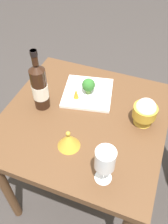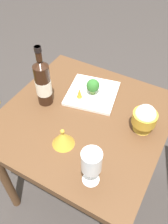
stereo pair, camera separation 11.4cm
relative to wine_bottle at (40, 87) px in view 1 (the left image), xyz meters
name	(u,v)px [view 1 (the left image)]	position (x,y,z in m)	size (l,w,h in m)	color
ground_plane	(84,185)	(0.01, -0.22, -0.85)	(8.00, 8.00, 0.00)	#383330
dining_table	(84,129)	(0.01, -0.22, -0.23)	(0.78, 0.78, 0.72)	brown
wine_bottle	(40,87)	(0.00, 0.00, 0.00)	(0.08, 0.08, 0.32)	black
wine_glass	(105,160)	(-0.27, -0.41, 0.00)	(0.08, 0.08, 0.18)	white
rice_bowl	(145,111)	(0.07, -0.49, -0.05)	(0.11, 0.11, 0.14)	gold
rice_bowl_lid	(68,140)	(-0.18, -0.22, -0.09)	(0.10, 0.10, 0.09)	gold
serving_plate	(88,93)	(0.16, -0.18, -0.12)	(0.30, 0.30, 0.02)	white
broccoli_floret	(89,85)	(0.16, -0.19, -0.06)	(0.07, 0.07, 0.09)	#729E4C
carrot_garnish_left	(76,94)	(0.10, -0.14, -0.08)	(0.03, 0.03, 0.06)	orange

